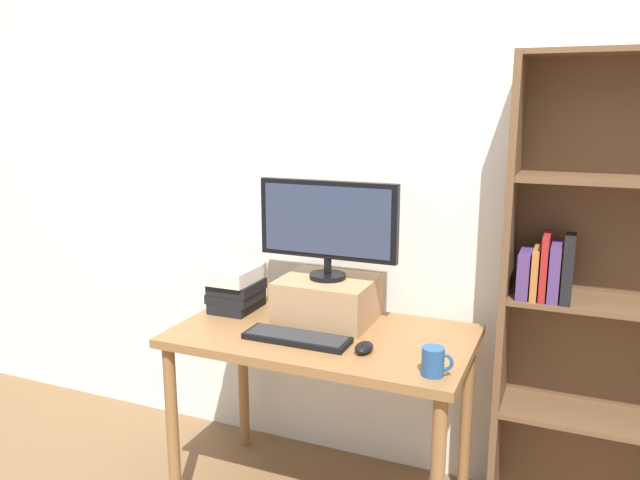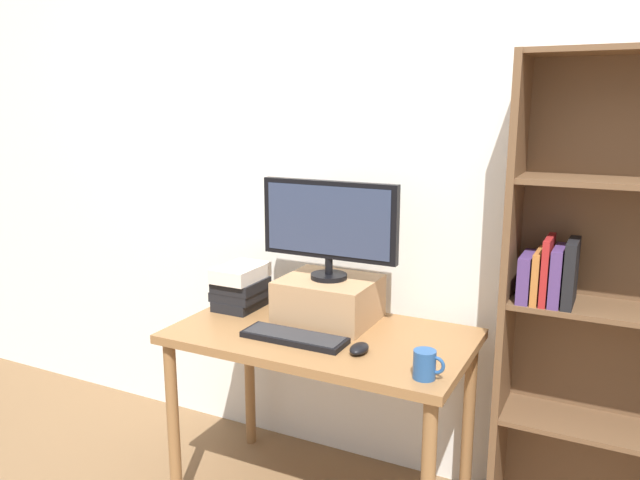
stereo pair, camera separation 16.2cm
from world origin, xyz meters
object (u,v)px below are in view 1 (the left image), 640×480
(coffee_mug, at_px, (434,361))
(keyboard, at_px, (297,338))
(desk, at_px, (323,355))
(computer_monitor, at_px, (328,224))
(book_stack, at_px, (236,288))
(computer_mouse, at_px, (364,347))
(bookshelf_unit, at_px, (608,301))
(riser_box, at_px, (328,299))

(coffee_mug, bearing_deg, keyboard, 169.39)
(desk, relative_size, computer_monitor, 1.99)
(coffee_mug, bearing_deg, book_stack, 160.64)
(computer_mouse, relative_size, coffee_mug, 0.96)
(computer_monitor, xyz_separation_m, coffee_mug, (0.54, -0.37, -0.37))
(desk, bearing_deg, computer_monitor, 104.40)
(computer_monitor, relative_size, coffee_mug, 5.49)
(desk, relative_size, computer_mouse, 11.42)
(bookshelf_unit, distance_m, coffee_mug, 0.77)
(desk, height_order, computer_monitor, computer_monitor)
(keyboard, distance_m, computer_mouse, 0.28)
(bookshelf_unit, relative_size, computer_monitor, 3.13)
(computer_mouse, bearing_deg, bookshelf_unit, 28.39)
(desk, relative_size, bookshelf_unit, 0.64)
(desk, relative_size, book_stack, 4.79)
(riser_box, distance_m, computer_mouse, 0.38)
(bookshelf_unit, bearing_deg, desk, -163.37)
(bookshelf_unit, relative_size, book_stack, 7.52)
(riser_box, relative_size, coffee_mug, 3.55)
(keyboard, bearing_deg, book_stack, 149.97)
(keyboard, height_order, coffee_mug, coffee_mug)
(desk, distance_m, bookshelf_unit, 1.12)
(computer_monitor, xyz_separation_m, computer_mouse, (0.26, -0.27, -0.40))
(riser_box, relative_size, book_stack, 1.55)
(riser_box, distance_m, keyboard, 0.28)
(keyboard, height_order, computer_mouse, computer_mouse)
(coffee_mug, bearing_deg, computer_monitor, 145.68)
(book_stack, bearing_deg, riser_box, 4.16)
(bookshelf_unit, xyz_separation_m, keyboard, (-1.10, -0.44, -0.16))
(computer_monitor, distance_m, book_stack, 0.53)
(bookshelf_unit, distance_m, book_stack, 1.51)
(riser_box, height_order, coffee_mug, riser_box)
(computer_mouse, bearing_deg, coffee_mug, -19.36)
(bookshelf_unit, bearing_deg, keyboard, -158.24)
(bookshelf_unit, distance_m, computer_mouse, 0.94)
(keyboard, bearing_deg, desk, 66.46)
(bookshelf_unit, height_order, book_stack, bookshelf_unit)
(computer_monitor, bearing_deg, computer_mouse, -46.31)
(computer_monitor, bearing_deg, coffee_mug, -34.32)
(coffee_mug, bearing_deg, bookshelf_unit, 45.18)
(bookshelf_unit, distance_m, computer_monitor, 1.12)
(riser_box, bearing_deg, bookshelf_unit, 9.17)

